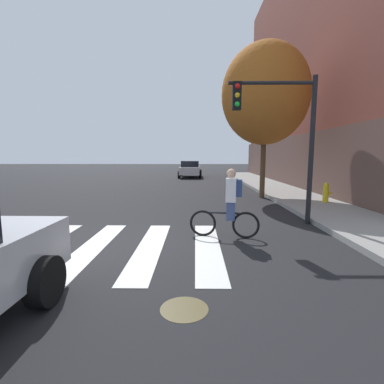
{
  "coord_description": "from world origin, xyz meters",
  "views": [
    {
      "loc": [
        2.08,
        -5.85,
        2.0
      ],
      "look_at": [
        1.97,
        2.91,
        0.85
      ],
      "focal_mm": 26.0,
      "sensor_mm": 36.0,
      "label": 1
    }
  ],
  "objects_px": {
    "fire_hydrant": "(326,193)",
    "street_tree_near": "(265,94)",
    "cyclist": "(229,204)",
    "sedan_mid": "(190,169)",
    "traffic_light_near": "(283,125)",
    "manhole_cover": "(184,309)"
  },
  "relations": [
    {
      "from": "fire_hydrant",
      "to": "street_tree_near",
      "type": "height_order",
      "value": "street_tree_near"
    },
    {
      "from": "cyclist",
      "to": "street_tree_near",
      "type": "distance_m",
      "value": 7.96
    },
    {
      "from": "cyclist",
      "to": "fire_hydrant",
      "type": "height_order",
      "value": "cyclist"
    },
    {
      "from": "sedan_mid",
      "to": "street_tree_near",
      "type": "xyz_separation_m",
      "value": [
        3.64,
        -12.54,
        3.98
      ]
    },
    {
      "from": "sedan_mid",
      "to": "street_tree_near",
      "type": "relative_size",
      "value": 0.63
    },
    {
      "from": "traffic_light_near",
      "to": "fire_hydrant",
      "type": "xyz_separation_m",
      "value": [
        2.73,
        2.98,
        -2.33
      ]
    },
    {
      "from": "sedan_mid",
      "to": "traffic_light_near",
      "type": "relative_size",
      "value": 1.05
    },
    {
      "from": "manhole_cover",
      "to": "street_tree_near",
      "type": "distance_m",
      "value": 11.34
    },
    {
      "from": "traffic_light_near",
      "to": "fire_hydrant",
      "type": "relative_size",
      "value": 5.38
    },
    {
      "from": "sedan_mid",
      "to": "traffic_light_near",
      "type": "distance_m",
      "value": 18.02
    },
    {
      "from": "fire_hydrant",
      "to": "street_tree_near",
      "type": "distance_m",
      "value": 5.15
    },
    {
      "from": "cyclist",
      "to": "traffic_light_near",
      "type": "distance_m",
      "value": 2.97
    },
    {
      "from": "cyclist",
      "to": "traffic_light_near",
      "type": "bearing_deg",
      "value": 40.46
    },
    {
      "from": "street_tree_near",
      "to": "traffic_light_near",
      "type": "bearing_deg",
      "value": -97.75
    },
    {
      "from": "manhole_cover",
      "to": "sedan_mid",
      "type": "bearing_deg",
      "value": 90.81
    },
    {
      "from": "sedan_mid",
      "to": "fire_hydrant",
      "type": "distance_m",
      "value": 15.73
    },
    {
      "from": "manhole_cover",
      "to": "street_tree_near",
      "type": "relative_size",
      "value": 0.09
    },
    {
      "from": "street_tree_near",
      "to": "sedan_mid",
      "type": "bearing_deg",
      "value": 106.17
    },
    {
      "from": "sedan_mid",
      "to": "fire_hydrant",
      "type": "relative_size",
      "value": 5.66
    },
    {
      "from": "manhole_cover",
      "to": "cyclist",
      "type": "bearing_deg",
      "value": 73.23
    },
    {
      "from": "manhole_cover",
      "to": "fire_hydrant",
      "type": "height_order",
      "value": "fire_hydrant"
    },
    {
      "from": "manhole_cover",
      "to": "traffic_light_near",
      "type": "xyz_separation_m",
      "value": [
        2.63,
        4.63,
        2.86
      ]
    }
  ]
}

